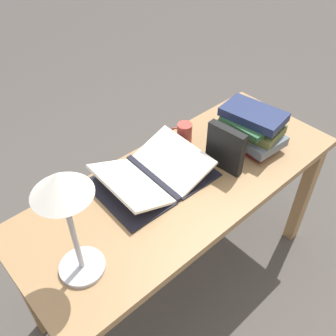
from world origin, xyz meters
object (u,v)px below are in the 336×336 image
book_standing_upright (225,148)px  reading_lamp (64,199)px  coffee_mug (184,133)px  book_stack_tall (251,128)px  open_book (153,175)px

book_standing_upright → reading_lamp: (0.74, 0.02, 0.24)m
coffee_mug → book_standing_upright: bearing=90.9°
reading_lamp → book_standing_upright: bearing=-178.2°
book_stack_tall → coffee_mug: bearing=-45.0°
open_book → coffee_mug: bearing=-159.0°
book_stack_tall → coffee_mug: 0.31m
open_book → coffee_mug: 0.29m
reading_lamp → coffee_mug: reading_lamp is taller
book_standing_upright → open_book: bearing=-32.6°
book_stack_tall → coffee_mug: (0.22, -0.22, -0.04)m
open_book → book_standing_upright: book_standing_upright is taller
open_book → reading_lamp: 0.58m
book_stack_tall → book_standing_upright: size_ratio=1.51×
open_book → book_stack_tall: 0.51m
book_standing_upright → reading_lamp: reading_lamp is taller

